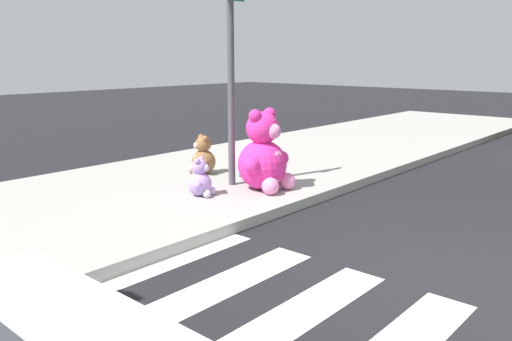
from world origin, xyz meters
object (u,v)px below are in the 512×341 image
plush_pink_large (264,157)px  plush_lavender (201,180)px  plush_teal (250,163)px  sign_pole (231,79)px  plush_brown (202,158)px

plush_pink_large → plush_lavender: bearing=153.7°
plush_pink_large → plush_teal: plush_pink_large is taller
sign_pole → plush_brown: 1.73m
plush_pink_large → plush_teal: 0.97m
sign_pole → plush_brown: sign_pole is taller
plush_teal → sign_pole: bearing=-164.4°
plush_brown → plush_teal: bearing=-63.1°
plush_teal → plush_lavender: bearing=-167.9°
plush_pink_large → plush_brown: plush_pink_large is taller
plush_pink_large → sign_pole: bearing=100.8°
plush_lavender → plush_teal: size_ratio=1.03×
plush_teal → plush_brown: bearing=116.9°
sign_pole → plush_teal: 1.61m
plush_pink_large → plush_brown: bearing=85.3°
plush_teal → plush_brown: plush_brown is taller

